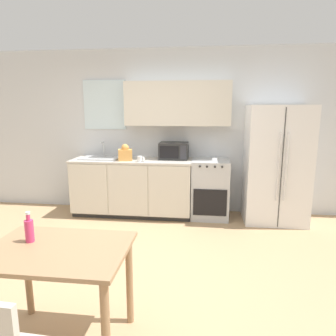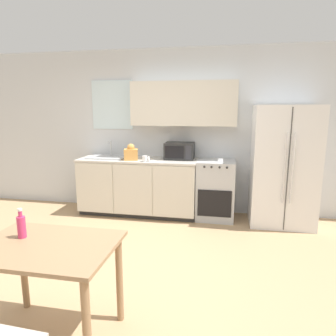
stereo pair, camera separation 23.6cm
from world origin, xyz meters
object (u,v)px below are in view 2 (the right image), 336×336
object	(u,v)px
coffee_mug	(145,159)
dining_table	(47,261)
refrigerator	(283,166)
drink_bottle	(21,226)
microwave	(180,151)
oven_range	(215,190)

from	to	relation	value
coffee_mug	dining_table	distance (m)	2.63
dining_table	refrigerator	bearing A→B (deg)	53.12
coffee_mug	drink_bottle	distance (m)	2.54
refrigerator	microwave	distance (m)	1.60
drink_bottle	microwave	bearing A→B (deg)	74.98
refrigerator	coffee_mug	size ratio (longest dim) A/B	16.06
microwave	drink_bottle	distance (m)	2.98
refrigerator	microwave	bearing A→B (deg)	175.20
refrigerator	drink_bottle	distance (m)	3.62
refrigerator	coffee_mug	distance (m)	2.08
microwave	coffee_mug	distance (m)	0.60
refrigerator	oven_range	bearing A→B (deg)	177.14
oven_range	coffee_mug	distance (m)	1.22
coffee_mug	refrigerator	bearing A→B (deg)	5.93
dining_table	drink_bottle	bearing A→B (deg)	162.38
coffee_mug	drink_bottle	world-z (taller)	coffee_mug
refrigerator	drink_bottle	world-z (taller)	refrigerator
oven_range	refrigerator	distance (m)	1.08
coffee_mug	dining_table	world-z (taller)	coffee_mug
oven_range	coffee_mug	size ratio (longest dim) A/B	8.43
microwave	dining_table	size ratio (longest dim) A/B	0.46
microwave	oven_range	bearing A→B (deg)	-8.00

